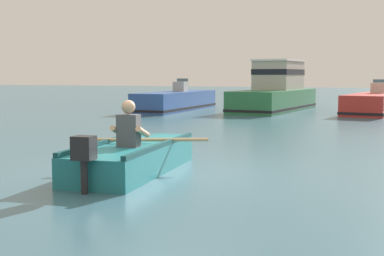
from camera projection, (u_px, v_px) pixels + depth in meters
ground_plane at (175, 172)px, 8.80m from camera, size 120.00×120.00×0.00m
rowboat_with_person at (134, 156)px, 8.78m from camera, size 1.89×3.72×1.19m
moored_boat_blue at (176, 101)px, 23.84m from camera, size 1.79×6.21×1.41m
moored_boat_green at (276, 92)px, 23.72m from camera, size 2.92×6.60×2.26m
moored_boat_red at (376, 104)px, 22.23m from camera, size 2.67×6.11×1.39m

